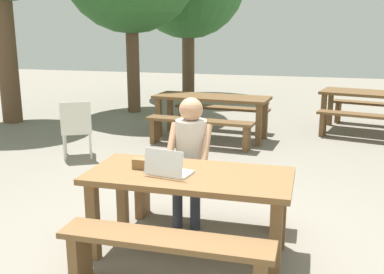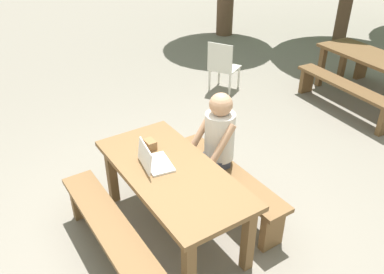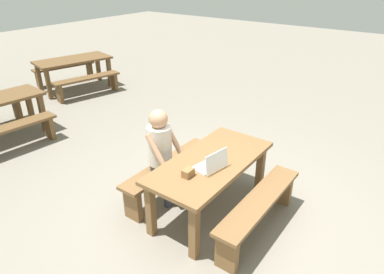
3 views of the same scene
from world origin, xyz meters
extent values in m
plane|color=gray|center=(0.00, 0.00, 0.00)|extent=(30.00, 30.00, 0.00)
cube|color=brown|center=(0.00, 0.00, 0.71)|extent=(1.72, 0.81, 0.05)
cube|color=brown|center=(-0.76, -0.30, 0.34)|extent=(0.09, 0.09, 0.69)
cube|color=brown|center=(0.76, -0.30, 0.34)|extent=(0.09, 0.09, 0.69)
cube|color=brown|center=(-0.76, 0.30, 0.34)|extent=(0.09, 0.09, 0.69)
cube|color=brown|center=(0.76, 0.30, 0.34)|extent=(0.09, 0.09, 0.69)
cube|color=brown|center=(0.00, -0.66, 0.44)|extent=(1.59, 0.30, 0.05)
cube|color=brown|center=(-0.69, -0.66, 0.21)|extent=(0.08, 0.24, 0.42)
cube|color=brown|center=(0.00, 0.66, 0.44)|extent=(1.59, 0.30, 0.05)
cube|color=brown|center=(-0.69, 0.66, 0.21)|extent=(0.08, 0.24, 0.42)
cube|color=brown|center=(0.69, 0.66, 0.21)|extent=(0.08, 0.24, 0.42)
cube|color=white|center=(-0.15, -0.06, 0.75)|extent=(0.38, 0.27, 0.02)
cube|color=white|center=(-0.17, -0.18, 0.86)|extent=(0.35, 0.10, 0.22)
cube|color=black|center=(-0.17, -0.17, 0.87)|extent=(0.32, 0.09, 0.20)
cube|color=olive|center=(-0.44, 0.01, 0.78)|extent=(0.13, 0.09, 0.09)
cylinder|color=#333847|center=(-0.25, 0.48, 0.23)|extent=(0.10, 0.10, 0.47)
cylinder|color=#333847|center=(-0.07, 0.48, 0.23)|extent=(0.10, 0.10, 0.47)
cube|color=#333847|center=(-0.16, 0.57, 0.51)|extent=(0.28, 0.28, 0.12)
cylinder|color=silver|center=(-0.16, 0.66, 0.80)|extent=(0.31, 0.31, 0.50)
cylinder|color=tan|center=(-0.34, 0.56, 0.82)|extent=(0.07, 0.32, 0.41)
cylinder|color=tan|center=(0.01, 0.56, 0.82)|extent=(0.07, 0.32, 0.41)
sphere|color=tan|center=(-0.16, 0.66, 1.16)|extent=(0.23, 0.23, 0.23)
cube|color=silver|center=(-2.45, 2.49, 0.40)|extent=(0.59, 0.59, 0.02)
cube|color=silver|center=(-2.35, 2.30, 0.64)|extent=(0.40, 0.22, 0.47)
cylinder|color=silver|center=(-2.37, 2.75, 0.19)|extent=(0.04, 0.04, 0.39)
cylinder|color=silver|center=(-2.71, 2.57, 0.19)|extent=(0.04, 0.04, 0.39)
cylinder|color=silver|center=(-2.19, 2.41, 0.19)|extent=(0.04, 0.04, 0.39)
cylinder|color=silver|center=(-2.53, 2.23, 0.19)|extent=(0.04, 0.04, 0.39)
cube|color=brown|center=(2.02, 5.37, 0.73)|extent=(1.89, 1.21, 0.05)
cube|color=brown|center=(1.19, 5.25, 0.35)|extent=(0.11, 0.11, 0.71)
cube|color=brown|center=(1.34, 5.85, 0.35)|extent=(0.11, 0.11, 0.71)
cube|color=brown|center=(1.85, 4.70, 0.44)|extent=(1.60, 0.66, 0.05)
cube|color=brown|center=(1.19, 4.86, 0.21)|extent=(0.13, 0.25, 0.42)
cube|color=brown|center=(2.18, 6.04, 0.44)|extent=(1.60, 0.66, 0.05)
cube|color=brown|center=(1.51, 6.20, 0.21)|extent=(0.13, 0.25, 0.42)
cube|color=brown|center=(-0.74, 4.17, 0.73)|extent=(2.07, 0.90, 0.05)
cube|color=brown|center=(-1.66, 4.00, 0.35)|extent=(0.10, 0.10, 0.70)
cube|color=brown|center=(0.14, 3.83, 0.35)|extent=(0.10, 0.10, 0.70)
cube|color=brown|center=(-1.61, 4.52, 0.35)|extent=(0.10, 0.10, 0.70)
cube|color=brown|center=(0.19, 4.35, 0.35)|extent=(0.10, 0.10, 0.70)
cube|color=brown|center=(-0.80, 3.53, 0.44)|extent=(1.83, 0.47, 0.05)
cube|color=brown|center=(-1.60, 3.60, 0.21)|extent=(0.10, 0.25, 0.41)
cube|color=brown|center=(0.00, 3.45, 0.21)|extent=(0.10, 0.25, 0.41)
cube|color=brown|center=(-0.68, 4.82, 0.44)|extent=(1.83, 0.47, 0.05)
cube|color=brown|center=(-1.48, 4.90, 0.21)|extent=(0.10, 0.25, 0.41)
cube|color=brown|center=(0.12, 4.75, 0.21)|extent=(0.10, 0.25, 0.41)
cylinder|color=brown|center=(-2.48, 8.96, 1.12)|extent=(0.35, 0.35, 2.24)
cylinder|color=brown|center=(-5.05, 4.47, 1.45)|extent=(0.39, 0.39, 2.89)
cylinder|color=brown|center=(-3.04, 6.22, 1.20)|extent=(0.29, 0.29, 2.40)
camera|label=1|loc=(0.95, -3.49, 1.93)|focal=42.19mm
camera|label=2|loc=(2.55, -1.45, 2.87)|focal=37.03mm
camera|label=3|loc=(-2.98, -1.91, 2.81)|focal=32.20mm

